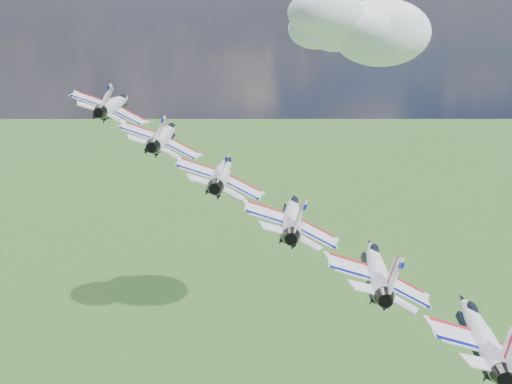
{
  "coord_description": "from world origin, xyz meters",
  "views": [
    {
      "loc": [
        -12.79,
        -76.05,
        178.09
      ],
      "look_at": [
        -12.45,
        -13.08,
        159.19
      ],
      "focal_mm": 45.0,
      "sensor_mm": 36.0,
      "label": 1
    }
  ],
  "objects_px": {
    "jet_1": "(165,135)",
    "jet_0": "(115,104)",
    "jet_2": "(223,171)",
    "jet_3": "(292,215)",
    "jet_5": "(480,332)",
    "jet_4": "(376,267)"
  },
  "relations": [
    {
      "from": "jet_1",
      "to": "jet_0",
      "type": "bearing_deg",
      "value": 139.6
    },
    {
      "from": "jet_0",
      "to": "jet_1",
      "type": "xyz_separation_m",
      "value": [
        7.07,
        -7.01,
        -2.54
      ]
    },
    {
      "from": "jet_2",
      "to": "jet_3",
      "type": "bearing_deg",
      "value": -40.4
    },
    {
      "from": "jet_5",
      "to": "jet_0",
      "type": "bearing_deg",
      "value": 139.6
    },
    {
      "from": "jet_2",
      "to": "jet_5",
      "type": "xyz_separation_m",
      "value": [
        21.22,
        -21.04,
        -7.63
      ]
    },
    {
      "from": "jet_1",
      "to": "jet_3",
      "type": "height_order",
      "value": "jet_1"
    },
    {
      "from": "jet_0",
      "to": "jet_2",
      "type": "xyz_separation_m",
      "value": [
        14.15,
        -14.02,
        -5.09
      ]
    },
    {
      "from": "jet_0",
      "to": "jet_1",
      "type": "distance_m",
      "value": 10.28
    },
    {
      "from": "jet_1",
      "to": "jet_3",
      "type": "distance_m",
      "value": 20.56
    },
    {
      "from": "jet_4",
      "to": "jet_2",
      "type": "bearing_deg",
      "value": 139.6
    },
    {
      "from": "jet_0",
      "to": "jet_5",
      "type": "distance_m",
      "value": 51.4
    },
    {
      "from": "jet_3",
      "to": "jet_4",
      "type": "relative_size",
      "value": 1.0
    },
    {
      "from": "jet_0",
      "to": "jet_2",
      "type": "distance_m",
      "value": 20.56
    },
    {
      "from": "jet_5",
      "to": "jet_4",
      "type": "bearing_deg",
      "value": 139.6
    },
    {
      "from": "jet_1",
      "to": "jet_2",
      "type": "xyz_separation_m",
      "value": [
        7.07,
        -7.01,
        -2.54
      ]
    },
    {
      "from": "jet_0",
      "to": "jet_4",
      "type": "xyz_separation_m",
      "value": [
        28.29,
        -28.05,
        -10.17
      ]
    },
    {
      "from": "jet_2",
      "to": "jet_3",
      "type": "distance_m",
      "value": 10.28
    },
    {
      "from": "jet_3",
      "to": "jet_5",
      "type": "height_order",
      "value": "jet_3"
    },
    {
      "from": "jet_2",
      "to": "jet_4",
      "type": "bearing_deg",
      "value": -40.4
    },
    {
      "from": "jet_0",
      "to": "jet_3",
      "type": "bearing_deg",
      "value": -40.4
    },
    {
      "from": "jet_2",
      "to": "jet_4",
      "type": "distance_m",
      "value": 20.56
    },
    {
      "from": "jet_1",
      "to": "jet_5",
      "type": "bearing_deg",
      "value": -40.4
    }
  ]
}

